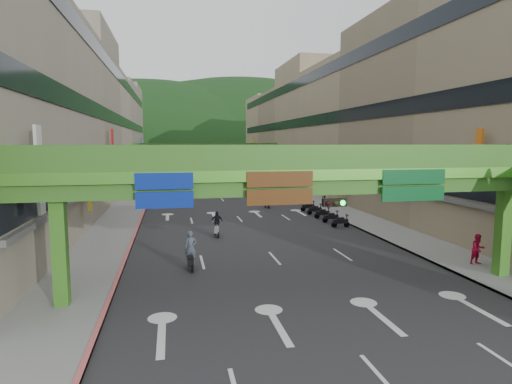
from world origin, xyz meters
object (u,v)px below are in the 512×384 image
scooter_rider_near (191,251)px  car_yellow (232,177)px  car_silver (183,180)px  scooter_rider_mid (267,197)px  overpass_near (328,186)px  pedestrian_red (478,252)px

scooter_rider_near → car_yellow: (10.22, 56.56, -0.38)m
car_silver → car_yellow: 10.36m
scooter_rider_mid → overpass_near: bearing=-96.7°
overpass_near → car_yellow: 62.10m
scooter_rider_near → pedestrian_red: 16.63m
scooter_rider_near → overpass_near: bearing=-40.4°
pedestrian_red → car_silver: bearing=101.3°
car_yellow → overpass_near: bearing=-99.9°
scooter_rider_near → car_silver: (0.90, 52.04, -0.35)m
overpass_near → scooter_rider_near: (-6.16, 5.23, -4.14)m
car_silver → scooter_rider_mid: bearing=-71.2°
overpass_near → scooter_rider_mid: bearing=83.3°
car_silver → overpass_near: bearing=-81.4°
scooter_rider_mid → pedestrian_red: size_ratio=1.25×
pedestrian_red → overpass_near: bearing=-170.3°
car_silver → pedestrian_red: 56.81m
scooter_rider_mid → pedestrian_red: bearing=-73.8°
car_yellow → scooter_rider_mid: bearing=-97.7°
overpass_near → scooter_rider_mid: 27.51m
scooter_rider_mid → car_silver: 31.39m
car_yellow → pedestrian_red: pedestrian_red is taller
scooter_rider_near → car_yellow: 57.48m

